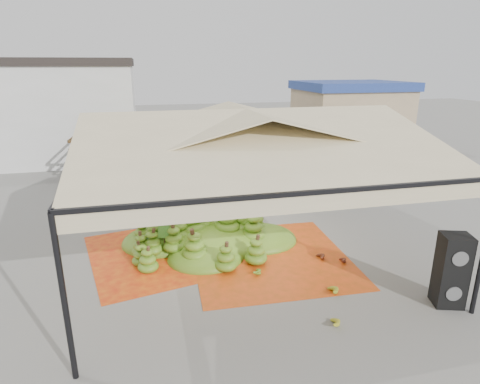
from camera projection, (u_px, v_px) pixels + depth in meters
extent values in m
plane|color=slate|center=(245.00, 251.00, 11.43)|extent=(90.00, 90.00, 0.00)
cylinder|color=black|center=(64.00, 301.00, 6.38)|extent=(0.10, 0.10, 3.00)
cylinder|color=black|center=(105.00, 174.00, 13.79)|extent=(0.10, 0.10, 3.00)
cylinder|color=black|center=(320.00, 161.00, 15.56)|extent=(0.10, 0.10, 3.00)
pyramid|color=beige|center=(246.00, 129.00, 10.36)|extent=(8.00, 8.00, 1.00)
cube|color=black|center=(246.00, 148.00, 10.51)|extent=(8.00, 8.00, 0.08)
cube|color=beige|center=(246.00, 155.00, 10.57)|extent=(8.00, 8.00, 0.36)
cube|color=silver|center=(0.00, 115.00, 21.41)|extent=(14.00, 6.00, 5.00)
cube|color=tan|center=(349.00, 119.00, 25.14)|extent=(6.00, 5.00, 3.60)
cube|color=navy|center=(352.00, 86.00, 24.52)|extent=(6.30, 5.30, 0.50)
cube|color=orange|center=(170.00, 251.00, 11.44)|extent=(5.02, 4.87, 0.01)
cube|color=#E94A15|center=(270.00, 257.00, 11.09)|extent=(4.37, 4.57, 0.01)
ellipsoid|color=#587E1A|center=(214.00, 224.00, 11.86)|extent=(6.76, 6.29, 1.16)
ellipsoid|color=gold|center=(331.00, 321.00, 8.16)|extent=(0.52, 0.46, 0.20)
ellipsoid|color=#ADA922|center=(330.00, 289.00, 9.29)|extent=(0.53, 0.44, 0.23)
ellipsoid|color=#5F1F15|center=(340.00, 259.00, 10.76)|extent=(0.49, 0.43, 0.19)
ellipsoid|color=maroon|center=(318.00, 256.00, 10.94)|extent=(0.48, 0.40, 0.21)
ellipsoid|color=#527919|center=(254.00, 270.00, 10.18)|extent=(0.56, 0.53, 0.20)
ellipsoid|color=#367919|center=(166.00, 165.00, 10.27)|extent=(0.24, 0.24, 0.20)
ellipsoid|color=#367919|center=(223.00, 162.00, 10.60)|extent=(0.24, 0.24, 0.20)
ellipsoid|color=#367919|center=(277.00, 159.00, 10.94)|extent=(0.24, 0.24, 0.20)
ellipsoid|color=#367919|center=(328.00, 156.00, 11.27)|extent=(0.24, 0.24, 0.20)
cube|color=black|center=(448.00, 287.00, 8.81)|extent=(0.73, 0.68, 0.83)
cube|color=black|center=(455.00, 253.00, 8.55)|extent=(0.73, 0.68, 0.83)
imported|color=gray|center=(224.00, 177.00, 15.54)|extent=(0.81, 0.68, 1.88)
cube|color=#53371B|center=(129.00, 158.00, 18.52)|extent=(4.75, 2.44, 0.11)
cube|color=silver|center=(195.00, 154.00, 18.97)|extent=(1.80, 2.14, 2.12)
cylinder|color=black|center=(89.00, 176.00, 17.57)|extent=(0.85, 0.33, 0.83)
cylinder|color=black|center=(96.00, 166.00, 19.30)|extent=(0.85, 0.33, 0.83)
cylinder|color=black|center=(157.00, 173.00, 18.03)|extent=(0.85, 0.33, 0.83)
cylinder|color=black|center=(158.00, 164.00, 19.76)|extent=(0.85, 0.33, 0.83)
cylinder|color=black|center=(192.00, 172.00, 18.27)|extent=(0.85, 0.33, 0.83)
cylinder|color=black|center=(190.00, 162.00, 20.01)|extent=(0.85, 0.33, 0.83)
ellipsoid|color=#3F841B|center=(128.00, 148.00, 18.38)|extent=(3.80, 1.92, 0.65)
cube|color=yellow|center=(138.00, 140.00, 18.34)|extent=(1.97, 1.96, 0.23)
cube|color=#52311B|center=(292.00, 147.00, 19.95)|extent=(5.91, 3.84, 0.13)
cube|color=silver|center=(364.00, 146.00, 19.82)|extent=(2.52, 2.83, 2.51)
cylinder|color=black|center=(252.00, 165.00, 19.16)|extent=(1.03, 0.57, 0.98)
cylinder|color=black|center=(252.00, 155.00, 21.24)|extent=(1.03, 0.57, 0.98)
cylinder|color=black|center=(325.00, 166.00, 19.07)|extent=(1.03, 0.57, 0.98)
cylinder|color=black|center=(318.00, 156.00, 21.15)|extent=(1.03, 0.57, 0.98)
cylinder|color=black|center=(364.00, 166.00, 19.02)|extent=(1.03, 0.57, 0.98)
cylinder|color=black|center=(353.00, 156.00, 21.10)|extent=(1.03, 0.57, 0.98)
ellipsoid|color=#437117|center=(292.00, 137.00, 19.79)|extent=(4.72, 3.03, 0.76)
cube|color=yellow|center=(304.00, 128.00, 19.64)|extent=(2.67, 2.66, 0.27)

